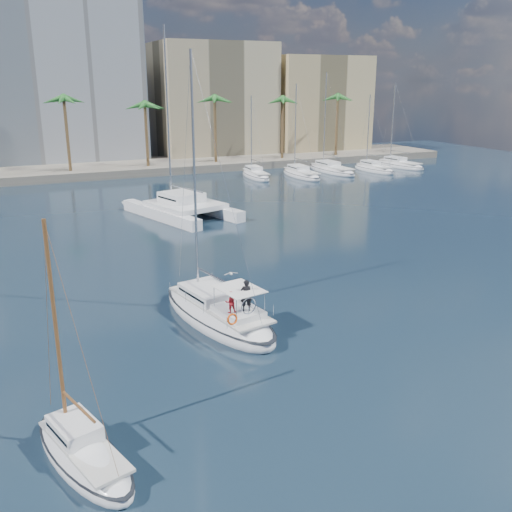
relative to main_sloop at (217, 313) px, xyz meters
name	(u,v)px	position (x,y,z in m)	size (l,w,h in m)	color
ground	(273,313)	(3.50, -0.26, -0.51)	(160.00, 160.00, 0.00)	black
quay	(101,169)	(3.50, 60.74, 0.09)	(120.00, 14.00, 1.20)	gray
building_modern	(3,78)	(-8.50, 72.74, 13.49)	(42.00, 16.00, 28.00)	silver
building_beige	(213,102)	(25.50, 69.74, 9.49)	(20.00, 14.00, 20.00)	tan
building_tan_right	(316,106)	(45.50, 67.74, 8.49)	(18.00, 12.00, 18.00)	tan
palm_centre	(100,105)	(3.50, 56.74, 9.77)	(3.60, 3.60, 12.30)	brown
palm_right	(308,102)	(37.50, 56.74, 9.77)	(3.60, 3.60, 12.30)	brown
main_sloop	(217,313)	(0.00, 0.00, 0.00)	(5.40, 11.32, 16.14)	white
small_sloop	(83,453)	(-9.17, -10.19, -0.13)	(3.94, 7.05, 9.67)	white
catamaran	(183,205)	(6.38, 27.36, 0.66)	(10.06, 14.44, 18.98)	white
seagull	(231,274)	(3.46, 6.53, -0.04)	(1.03, 0.44, 0.19)	silver
moored_yacht_a	(256,178)	(23.50, 46.74, -0.51)	(2.72, 9.35, 11.90)	white
moored_yacht_b	(301,177)	(30.00, 44.74, -0.51)	(3.14, 10.78, 13.72)	white
moored_yacht_c	(332,172)	(36.50, 46.74, -0.51)	(3.55, 12.21, 15.54)	white
moored_yacht_d	(374,171)	(43.00, 44.74, -0.51)	(2.72, 9.35, 11.90)	white
moored_yacht_e	(399,167)	(49.50, 46.74, -0.51)	(3.14, 10.78, 13.72)	white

